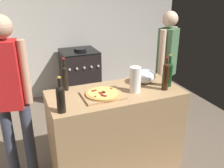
# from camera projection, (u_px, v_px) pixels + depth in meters

# --- Properties ---
(ground_plane) EXTENTS (4.40, 3.49, 0.02)m
(ground_plane) POSITION_uv_depth(u_px,v_px,m) (93.00, 130.00, 3.58)
(ground_plane) COLOR #6B5B4C
(kitchen_wall_rear) EXTENTS (4.40, 0.10, 2.60)m
(kitchen_wall_rear) POSITION_uv_depth(u_px,v_px,m) (64.00, 24.00, 4.36)
(kitchen_wall_rear) COLOR #BCB7AD
(kitchen_wall_rear) RESTS_ON ground_plane
(counter) EXTENTS (1.39, 0.64, 0.93)m
(counter) POSITION_uv_depth(u_px,v_px,m) (115.00, 130.00, 2.72)
(counter) COLOR tan
(counter) RESTS_ON ground_plane
(cutting_board) EXTENTS (0.40, 0.32, 0.02)m
(cutting_board) POSITION_uv_depth(u_px,v_px,m) (103.00, 95.00, 2.45)
(cutting_board) COLOR tan
(cutting_board) RESTS_ON counter
(pizza) EXTENTS (0.34, 0.34, 0.03)m
(pizza) POSITION_uv_depth(u_px,v_px,m) (103.00, 93.00, 2.44)
(pizza) COLOR tan
(pizza) RESTS_ON cutting_board
(mixing_bowl) EXTENTS (0.25, 0.25, 0.15)m
(mixing_bowl) POSITION_uv_depth(u_px,v_px,m) (144.00, 76.00, 2.75)
(mixing_bowl) COLOR #B2B2B7
(mixing_bowl) RESTS_ON counter
(paper_towel_roll) EXTENTS (0.11, 0.11, 0.27)m
(paper_towel_roll) POSITION_uv_depth(u_px,v_px,m) (135.00, 80.00, 2.50)
(paper_towel_roll) COLOR white
(paper_towel_roll) RESTS_ON counter
(wine_bottle_green) EXTENTS (0.07, 0.07, 0.35)m
(wine_bottle_green) POSITION_uv_depth(u_px,v_px,m) (166.00, 75.00, 2.54)
(wine_bottle_green) COLOR #331E0F
(wine_bottle_green) RESTS_ON counter
(wine_bottle_clear) EXTENTS (0.07, 0.07, 0.35)m
(wine_bottle_clear) POSITION_uv_depth(u_px,v_px,m) (169.00, 73.00, 2.64)
(wine_bottle_clear) COLOR #143819
(wine_bottle_clear) RESTS_ON counter
(wine_bottle_amber) EXTENTS (0.08, 0.08, 0.33)m
(wine_bottle_amber) POSITION_uv_depth(u_px,v_px,m) (61.00, 98.00, 2.10)
(wine_bottle_amber) COLOR black
(wine_bottle_amber) RESTS_ON counter
(wine_bottle_dark) EXTENTS (0.06, 0.06, 0.35)m
(wine_bottle_dark) POSITION_uv_depth(u_px,v_px,m) (65.00, 77.00, 2.54)
(wine_bottle_dark) COLOR black
(wine_bottle_dark) RESTS_ON counter
(stove) EXTENTS (0.61, 0.62, 0.94)m
(stove) POSITION_uv_depth(u_px,v_px,m) (80.00, 75.00, 4.39)
(stove) COLOR black
(stove) RESTS_ON ground_plane
(person_in_stripes) EXTENTS (0.37, 0.23, 1.73)m
(person_in_stripes) POSITION_uv_depth(u_px,v_px,m) (11.00, 93.00, 2.33)
(person_in_stripes) COLOR #383D4C
(person_in_stripes) RESTS_ON ground_plane
(person_in_red) EXTENTS (0.33, 0.27, 1.65)m
(person_in_red) POSITION_uv_depth(u_px,v_px,m) (166.00, 65.00, 3.30)
(person_in_red) COLOR #383D4C
(person_in_red) RESTS_ON ground_plane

